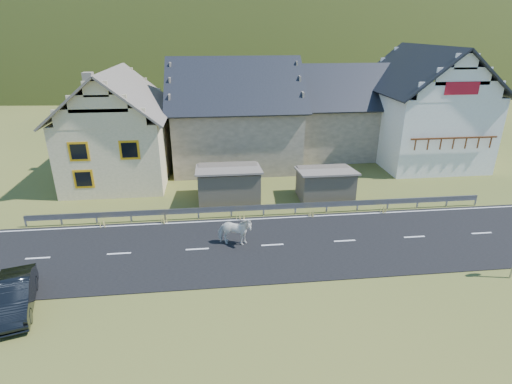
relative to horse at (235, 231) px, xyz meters
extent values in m
plane|color=#454F21|center=(1.99, -0.27, -0.83)|extent=(160.00, 160.00, 0.00)
cube|color=black|center=(1.99, -0.27, -0.81)|extent=(60.00, 7.00, 0.04)
cube|color=silver|center=(1.99, -0.27, -0.78)|extent=(60.00, 6.60, 0.01)
cube|color=#93969B|center=(1.99, 3.41, -0.25)|extent=(28.00, 0.08, 0.34)
cube|color=#93969B|center=(-12.01, 3.43, -0.48)|extent=(0.10, 0.06, 0.70)
cube|color=#93969B|center=(-10.01, 3.43, -0.48)|extent=(0.10, 0.06, 0.70)
cube|color=#93969B|center=(-8.01, 3.43, -0.48)|extent=(0.10, 0.06, 0.70)
cube|color=#93969B|center=(-6.01, 3.43, -0.48)|extent=(0.10, 0.06, 0.70)
cube|color=#93969B|center=(-4.01, 3.43, -0.48)|extent=(0.10, 0.06, 0.70)
cube|color=#93969B|center=(-2.01, 3.43, -0.48)|extent=(0.10, 0.06, 0.70)
cube|color=#93969B|center=(-0.01, 3.43, -0.48)|extent=(0.10, 0.06, 0.70)
cube|color=#93969B|center=(1.99, 3.43, -0.48)|extent=(0.10, 0.06, 0.70)
cube|color=#93969B|center=(3.99, 3.43, -0.48)|extent=(0.10, 0.06, 0.70)
cube|color=#93969B|center=(5.99, 3.43, -0.48)|extent=(0.10, 0.06, 0.70)
cube|color=#93969B|center=(7.99, 3.43, -0.48)|extent=(0.10, 0.06, 0.70)
cube|color=#93969B|center=(9.99, 3.43, -0.48)|extent=(0.10, 0.06, 0.70)
cube|color=#93969B|center=(11.99, 3.43, -0.48)|extent=(0.10, 0.06, 0.70)
cube|color=#93969B|center=(13.99, 3.43, -0.48)|extent=(0.10, 0.06, 0.70)
cube|color=#93969B|center=(15.99, 3.43, -0.48)|extent=(0.10, 0.06, 0.70)
cube|color=brown|center=(-0.01, 6.23, 0.27)|extent=(4.30, 3.30, 2.40)
cube|color=brown|center=(6.49, 5.73, 0.17)|extent=(3.80, 2.90, 2.20)
cube|color=#FDE2B1|center=(-8.01, 11.73, 1.67)|extent=(7.00, 9.00, 5.00)
cube|color=orange|center=(-9.61, 7.23, 2.57)|extent=(1.30, 0.12, 1.30)
cube|color=orange|center=(-6.41, 7.23, 2.57)|extent=(1.30, 0.12, 1.30)
cube|color=orange|center=(-9.61, 7.23, 0.67)|extent=(1.30, 0.12, 1.30)
cube|color=tan|center=(-10.01, 13.23, 5.73)|extent=(0.70, 0.70, 2.40)
cube|color=tan|center=(0.99, 14.73, 1.67)|extent=(10.00, 9.00, 5.00)
cube|color=tan|center=(10.99, 16.73, 1.47)|extent=(9.00, 8.00, 4.60)
cube|color=white|center=(16.99, 13.73, 2.17)|extent=(8.00, 10.00, 6.00)
cube|color=red|center=(16.99, 8.70, 5.97)|extent=(2.60, 0.06, 0.90)
cube|color=#612E14|center=(16.99, 8.48, 2.37)|extent=(6.80, 0.12, 0.12)
ellipsoid|color=#2E3F15|center=(6.99, 179.73, -20.83)|extent=(440.00, 280.00, 260.00)
ellipsoid|color=black|center=(-53.01, 109.73, 5.17)|extent=(76.00, 50.00, 28.00)
imported|color=white|center=(0.00, 0.00, 0.00)|extent=(1.20, 2.00, 1.58)
imported|color=black|center=(-9.33, -4.27, -0.18)|extent=(2.41, 4.19, 1.31)
camera|label=1|loc=(-0.95, -18.74, 10.00)|focal=28.00mm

